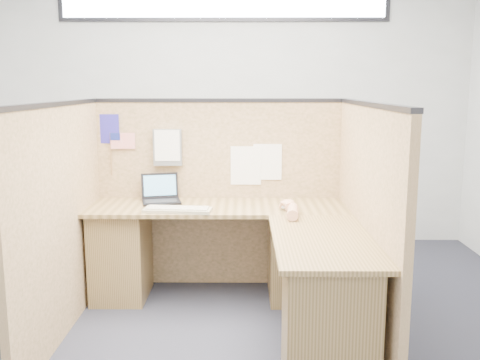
{
  "coord_description": "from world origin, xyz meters",
  "views": [
    {
      "loc": [
        0.2,
        -3.29,
        1.63
      ],
      "look_at": [
        0.17,
        0.5,
        0.96
      ],
      "focal_mm": 40.0,
      "sensor_mm": 36.0,
      "label": 1
    }
  ],
  "objects_px": {
    "keyboard": "(178,210)",
    "mouse": "(288,207)",
    "l_desk": "(241,265)",
    "laptop": "(162,195)"
  },
  "relations": [
    {
      "from": "l_desk",
      "to": "laptop",
      "type": "distance_m",
      "value": 0.92
    },
    {
      "from": "laptop",
      "to": "keyboard",
      "type": "xyz_separation_m",
      "value": [
        0.16,
        -0.36,
        -0.04
      ]
    },
    {
      "from": "l_desk",
      "to": "keyboard",
      "type": "distance_m",
      "value": 0.61
    },
    {
      "from": "laptop",
      "to": "keyboard",
      "type": "distance_m",
      "value": 0.39
    },
    {
      "from": "l_desk",
      "to": "laptop",
      "type": "xyz_separation_m",
      "value": [
        -0.62,
        0.55,
        0.39
      ]
    },
    {
      "from": "keyboard",
      "to": "mouse",
      "type": "xyz_separation_m",
      "value": [
        0.8,
        0.07,
        0.01
      ]
    },
    {
      "from": "mouse",
      "to": "laptop",
      "type": "bearing_deg",
      "value": 163.23
    },
    {
      "from": "keyboard",
      "to": "mouse",
      "type": "height_order",
      "value": "mouse"
    },
    {
      "from": "l_desk",
      "to": "mouse",
      "type": "xyz_separation_m",
      "value": [
        0.34,
        0.26,
        0.36
      ]
    },
    {
      "from": "l_desk",
      "to": "laptop",
      "type": "bearing_deg",
      "value": 138.84
    }
  ]
}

